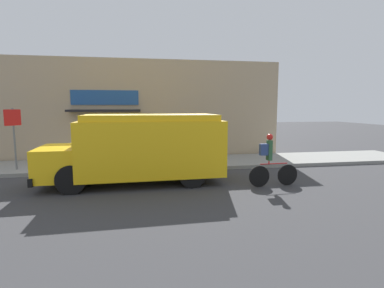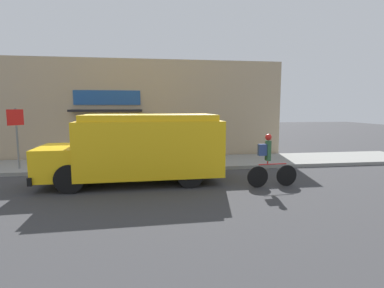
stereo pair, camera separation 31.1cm
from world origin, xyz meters
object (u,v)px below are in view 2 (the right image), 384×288
(cyclist, at_px, (269,162))
(trash_bin, at_px, (160,149))
(stop_sign_post, at_px, (16,128))
(school_bus, at_px, (140,147))

(cyclist, xyz_separation_m, trash_bin, (-3.25, 4.47, -0.16))
(cyclist, distance_m, trash_bin, 5.53)
(stop_sign_post, xyz_separation_m, trash_bin, (5.46, 1.02, -1.07))
(school_bus, bearing_deg, cyclist, -17.76)
(school_bus, relative_size, cyclist, 3.48)
(school_bus, distance_m, cyclist, 4.20)
(school_bus, xyz_separation_m, trash_bin, (0.76, 3.29, -0.56))
(school_bus, distance_m, trash_bin, 3.43)
(school_bus, relative_size, trash_bin, 5.97)
(cyclist, distance_m, stop_sign_post, 9.42)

